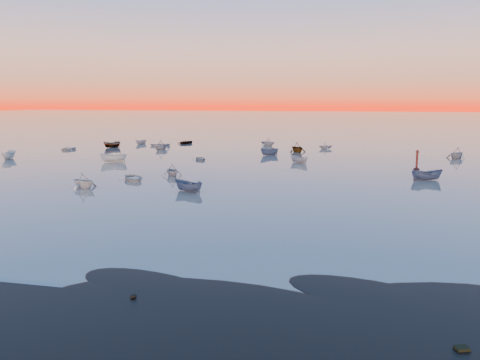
# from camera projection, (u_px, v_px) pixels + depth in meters

# --- Properties ---
(ground) EXTENTS (600.00, 600.00, 0.00)m
(ground) POSITION_uv_depth(u_px,v_px,m) (290.00, 139.00, 125.16)
(ground) COLOR #6F665C
(ground) RESTS_ON ground
(mud_lobes) EXTENTS (140.00, 6.00, 0.07)m
(mud_lobes) POSITION_uv_depth(u_px,v_px,m) (103.00, 277.00, 27.94)
(mud_lobes) COLOR black
(mud_lobes) RESTS_ON ground
(moored_fleet) EXTENTS (124.00, 58.00, 1.20)m
(moored_fleet) POSITION_uv_depth(u_px,v_px,m) (260.00, 162.00, 79.92)
(moored_fleet) COLOR silver
(moored_fleet) RESTS_ON ground
(boat_near_left) EXTENTS (4.65, 4.26, 1.12)m
(boat_near_left) POSITION_uv_depth(u_px,v_px,m) (133.00, 180.00, 61.50)
(boat_near_left) COLOR silver
(boat_near_left) RESTS_ON ground
(boat_near_center) EXTENTS (2.59, 4.38, 1.42)m
(boat_near_center) POSITION_uv_depth(u_px,v_px,m) (427.00, 180.00, 61.55)
(boat_near_center) COLOR #344564
(boat_near_center) RESTS_ON ground
(channel_marker) EXTENTS (0.91, 0.91, 3.23)m
(channel_marker) POSITION_uv_depth(u_px,v_px,m) (417.00, 161.00, 70.61)
(channel_marker) COLOR #45150E
(channel_marker) RESTS_ON ground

